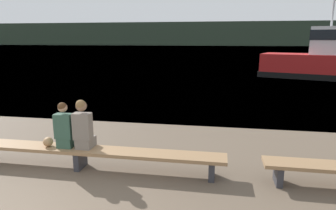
# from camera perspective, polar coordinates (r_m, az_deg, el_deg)

# --- Properties ---
(water_surface) EXTENTS (240.00, 240.00, 0.00)m
(water_surface) POSITION_cam_1_polar(r_m,az_deg,el_deg) (129.41, 8.72, 11.23)
(water_surface) COLOR #5684A3
(water_surface) RESTS_ON ground
(far_shoreline) EXTENTS (600.00, 12.00, 8.95)m
(far_shoreline) POSITION_cam_1_polar(r_m,az_deg,el_deg) (123.58, 8.72, 13.25)
(far_shoreline) COLOR #2D3D2D
(far_shoreline) RESTS_ON ground
(bench_main) EXTENTS (6.29, 0.52, 0.46)m
(bench_main) POSITION_cam_1_polar(r_m,az_deg,el_deg) (6.84, -16.43, -8.53)
(bench_main) COLOR #8E6B47
(bench_main) RESTS_ON ground
(person_left) EXTENTS (0.38, 0.42, 1.01)m
(person_left) POSITION_cam_1_polar(r_m,az_deg,el_deg) (6.84, -19.03, -4.22)
(person_left) COLOR #2D4C3D
(person_left) RESTS_ON bench_main
(person_right) EXTENTS (0.38, 0.43, 1.08)m
(person_right) POSITION_cam_1_polar(r_m,az_deg,el_deg) (6.63, -15.85, -4.01)
(person_right) COLOR #70665B
(person_right) RESTS_ON bench_main
(shopping_bag) EXTENTS (0.20, 0.22, 0.21)m
(shopping_bag) POSITION_cam_1_polar(r_m,az_deg,el_deg) (7.10, -21.86, -6.52)
(shopping_bag) COLOR #9E754C
(shopping_bag) RESTS_ON bench_main
(tugboat_red) EXTENTS (9.09, 5.71, 5.86)m
(tugboat_red) POSITION_cam_1_polar(r_m,az_deg,el_deg) (23.90, 27.96, 7.18)
(tugboat_red) COLOR #A81919
(tugboat_red) RESTS_ON water_surface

